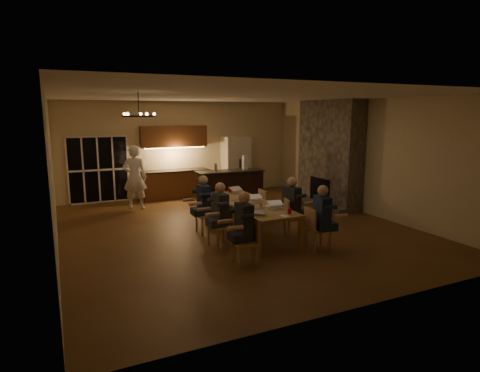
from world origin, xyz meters
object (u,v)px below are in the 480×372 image
Objects in this scene: redcup_near at (289,211)px; person_right_near at (322,218)px; laptop_b at (277,204)px; mug_back at (221,195)px; laptop_a at (258,209)px; redcup_mid at (225,199)px; bar_island at (230,188)px; person_right_mid at (292,207)px; person_left_mid at (220,215)px; plate_left at (256,213)px; laptop_c at (235,199)px; bar_blender at (245,162)px; chair_left_mid at (220,226)px; chair_left_near at (245,241)px; can_cola at (219,191)px; person_left_far at (204,204)px; dining_table at (248,219)px; laptop_d at (256,198)px; plate_far at (250,196)px; laptop_e at (222,192)px; laptop_f at (238,190)px; mug_front at (253,205)px; plate_near at (271,206)px; standing_person at (135,177)px; redcup_far at (230,190)px; can_silver at (261,206)px; chair_right_near at (318,229)px; chair_right_far at (270,206)px; chair_right_mid at (294,217)px; bar_bottle at (216,168)px; chair_left_far at (206,215)px; mug_mid at (244,196)px; chandelier at (139,116)px.

person_right_near is at bearing -37.33° from redcup_near.
laptop_b is 3.20× the size of mug_back.
redcup_mid is (-0.16, 1.37, -0.05)m from laptop_a.
person_right_mid reaches higher than bar_island.
person_left_mid is 5.49× the size of plate_left.
person_right_mid is 1.31m from laptop_c.
person_left_mid is 3.14× the size of bar_blender.
chair_left_mid is 0.64× the size of person_left_mid.
chair_left_near is 8.90× the size of mug_back.
bar_island is 17.30× the size of redcup_mid.
laptop_a is at bearing -92.68° from can_cola.
laptop_c is (-1.14, -2.91, 0.32)m from bar_island.
person_left_far is 0.79m from laptop_c.
dining_table is at bearing -101.27° from bar_island.
laptop_d is 0.73× the size of bar_blender.
person_right_near is at bearing -79.06° from plate_far.
bar_blender reaches higher than laptop_e.
laptop_f is at bearing 99.51° from laptop_b.
mug_back is (0.58, 1.36, 0.11)m from person_left_mid.
person_left_far reaches higher than chair_left_near.
person_right_near is at bearing 55.59° from person_left_mid.
chair_left_mid is 7.42× the size of can_cola.
person_left_mid is 11.50× the size of redcup_mid.
plate_far is (0.56, -0.70, -0.05)m from can_cola.
mug_back is (-0.24, 1.27, 0.00)m from mug_front.
plate_near is at bearing 107.57° from laptop_c.
standing_person reaches higher than plate_left.
standing_person is 18.91× the size of mug_front.
redcup_far is at bearing -121.56° from bar_blender.
redcup_far is 2.04m from can_silver.
chair_left_mid is at bearing 63.95° from chair_right_near.
person_right_near is 11.50× the size of redcup_far.
chair_right_far is 0.64× the size of person_right_near.
chair_left_mid is 1.80m from person_right_mid.
redcup_near is at bearing -65.18° from redcup_mid.
chair_left_near is 1.00× the size of chair_right_mid.
chair_left_far is at bearing -116.41° from bar_bottle.
chair_left_mid is 0.25m from person_left_mid.
laptop_a and laptop_f have the same top height.
standing_person reaches higher than bar_blender.
plate_left is at bearing 129.10° from standing_person.
laptop_d reaches higher than mug_mid.
redcup_near is (0.14, -1.22, -0.05)m from laptop_d.
person_right_near reaches higher than plate_far.
chair_right_near is 0.64× the size of person_left_far.
person_left_mid is at bearing -151.77° from dining_table.
chandelier is 3.44m from plate_near.
person_left_far is at bearing 73.22° from chair_right_mid.
dining_table is at bearing -108.77° from bar_blender.
chandelier reaches higher than laptop_a.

